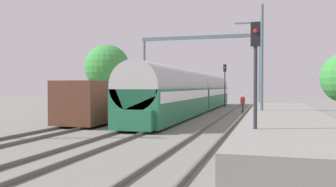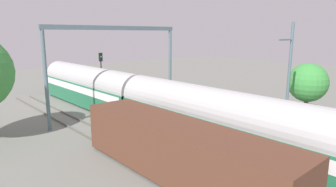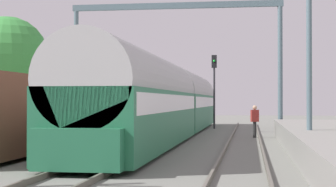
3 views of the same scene
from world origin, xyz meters
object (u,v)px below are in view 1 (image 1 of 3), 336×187
object	(u,v)px
freight_car	(115,100)
catenary_gantry	(199,57)
railway_signal_far	(225,80)
person_crossing	(243,102)
railway_signal_near	(255,69)
passenger_train	(194,92)

from	to	relation	value
freight_car	catenary_gantry	bearing A→B (deg)	71.01
railway_signal_far	person_crossing	bearing A→B (deg)	-73.43
railway_signal_near	railway_signal_far	bearing A→B (deg)	98.90
person_crossing	passenger_train	bearing A→B (deg)	162.27
railway_signal_near	railway_signal_far	world-z (taller)	railway_signal_far
passenger_train	railway_signal_near	xyz separation A→B (m)	(6.52, -20.12, 1.19)
passenger_train	catenary_gantry	bearing A→B (deg)	90.00
passenger_train	freight_car	bearing A→B (deg)	-114.43
person_crossing	catenary_gantry	xyz separation A→B (m)	(-4.67, 2.90, 4.62)
freight_car	person_crossing	distance (m)	12.77
passenger_train	person_crossing	bearing A→B (deg)	0.52
passenger_train	freight_car	distance (m)	10.09
freight_car	passenger_train	bearing A→B (deg)	65.57
passenger_train	catenary_gantry	xyz separation A→B (m)	(0.00, 2.94, 3.68)
railway_signal_far	catenary_gantry	world-z (taller)	catenary_gantry
freight_car	railway_signal_far	bearing A→B (deg)	71.76
person_crossing	railway_signal_near	size ratio (longest dim) A/B	0.35
railway_signal_near	catenary_gantry	world-z (taller)	catenary_gantry
person_crossing	railway_signal_near	distance (m)	20.35
catenary_gantry	freight_car	bearing A→B (deg)	-108.99
person_crossing	catenary_gantry	bearing A→B (deg)	129.95
person_crossing	railway_signal_near	bearing A→B (deg)	-102.99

